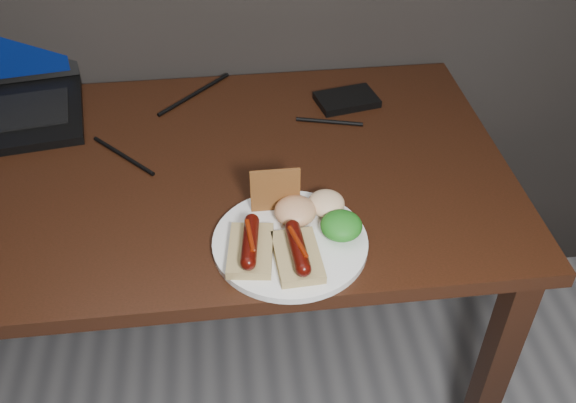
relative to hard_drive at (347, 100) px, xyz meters
The scene contains 10 objects.
desk 0.49m from the hard_drive, 155.28° to the right, with size 1.40×0.70×0.75m.
hard_drive is the anchor object (origin of this frame).
desk_cables 0.45m from the hard_drive, behind, with size 0.87×0.37×0.01m.
plate 0.46m from the hard_drive, 112.34° to the right, with size 0.26×0.26×0.01m, color white.
bread_sausage_left 0.52m from the hard_drive, 118.18° to the right, with size 0.08×0.12×0.04m.
bread_sausage_center 0.51m from the hard_drive, 109.63° to the right, with size 0.08×0.12×0.04m.
crispbread 0.40m from the hard_drive, 118.86° to the right, with size 0.09×0.01×0.09m, color brown.
salad_greens 0.44m from the hard_drive, 102.05° to the right, with size 0.07×0.07×0.04m, color #156213.
salsa_mound 0.41m from the hard_drive, 113.01° to the right, with size 0.07×0.07×0.04m, color #AB3011.
coleslaw_mound 0.38m from the hard_drive, 106.25° to the right, with size 0.06×0.06×0.04m, color beige.
Camera 1 is at (0.16, 0.39, 1.50)m, focal length 40.00 mm.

